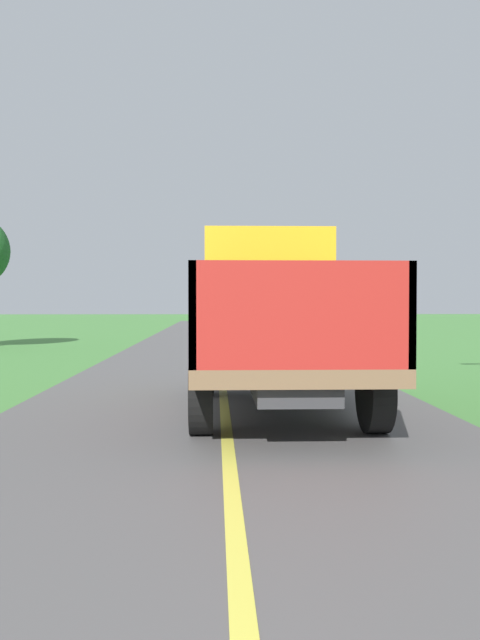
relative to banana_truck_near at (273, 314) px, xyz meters
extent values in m
cube|color=#2D2D30|center=(-0.01, -0.77, -0.80)|extent=(0.90, 5.51, 0.24)
cube|color=brown|center=(-0.01, -0.77, -0.60)|extent=(2.30, 5.80, 0.20)
cube|color=gold|center=(-0.01, 1.18, 0.45)|extent=(2.10, 1.90, 1.90)
cube|color=black|center=(-0.01, 2.14, 0.78)|extent=(1.78, 0.02, 0.76)
cube|color=maroon|center=(-1.12, -1.74, 0.05)|extent=(0.08, 3.85, 1.10)
cube|color=maroon|center=(1.10, -1.74, 0.05)|extent=(0.08, 3.85, 1.10)
cube|color=maroon|center=(-0.01, -3.63, 0.05)|extent=(2.30, 0.08, 1.10)
cube|color=maroon|center=(-0.01, 0.14, 0.05)|extent=(2.30, 0.08, 1.10)
cylinder|color=black|center=(-1.06, 1.03, -0.90)|extent=(0.28, 1.00, 1.00)
cylinder|color=black|center=(1.04, 1.03, -0.90)|extent=(0.28, 1.00, 1.00)
cylinder|color=black|center=(-1.06, -2.36, -0.90)|extent=(0.28, 1.00, 1.00)
cylinder|color=black|center=(1.04, -2.36, -0.90)|extent=(0.28, 1.00, 1.00)
ellipsoid|color=#A9B531|center=(0.73, -0.82, 0.31)|extent=(0.53, 0.50, 0.44)
ellipsoid|color=#99C325|center=(0.03, -1.43, 0.03)|extent=(0.59, 0.62, 0.38)
ellipsoid|color=#9DB929|center=(0.73, -2.77, -0.03)|extent=(0.57, 0.65, 0.45)
ellipsoid|color=#99CB22|center=(0.29, -3.02, 0.30)|extent=(0.43, 0.46, 0.44)
ellipsoid|color=#96BB21|center=(-0.72, -2.62, -0.32)|extent=(0.60, 0.65, 0.50)
ellipsoid|color=#99BB2A|center=(0.74, -1.80, -0.02)|extent=(0.59, 0.73, 0.47)
ellipsoid|color=#A3CB2A|center=(-0.66, -3.11, 0.30)|extent=(0.51, 0.65, 0.47)
ellipsoid|color=#94CC24|center=(-0.17, -2.74, 0.34)|extent=(0.43, 0.52, 0.42)
ellipsoid|color=#9FC032|center=(0.85, -2.30, 0.02)|extent=(0.41, 0.52, 0.49)
ellipsoid|color=#92CA2C|center=(0.16, -2.58, -0.35)|extent=(0.55, 0.53, 0.40)
ellipsoid|color=#94CB20|center=(-0.18, -0.68, 0.28)|extent=(0.51, 0.64, 0.50)
ellipsoid|color=#A0C323|center=(-0.38, -1.57, 0.29)|extent=(0.41, 0.41, 0.50)
camera|label=1|loc=(-0.89, -10.22, 0.17)|focal=36.91mm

